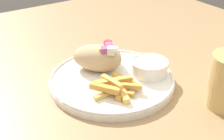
# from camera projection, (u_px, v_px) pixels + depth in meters

# --- Properties ---
(table) EXTENTS (1.27, 1.27, 0.77)m
(table) POSITION_uv_depth(u_px,v_px,m) (115.00, 113.00, 0.74)
(table) COLOR #9E7A51
(table) RESTS_ON ground_plane
(plate) EXTENTS (0.28, 0.28, 0.02)m
(plate) POSITION_uv_depth(u_px,v_px,m) (112.00, 79.00, 0.71)
(plate) COLOR white
(plate) RESTS_ON table
(pita_sandwich_near) EXTENTS (0.13, 0.13, 0.07)m
(pita_sandwich_near) POSITION_uv_depth(u_px,v_px,m) (98.00, 58.00, 0.72)
(pita_sandwich_near) COLOR tan
(pita_sandwich_near) RESTS_ON plate
(pita_sandwich_far) EXTENTS (0.12, 0.12, 0.06)m
(pita_sandwich_far) POSITION_uv_depth(u_px,v_px,m) (102.00, 55.00, 0.75)
(pita_sandwich_far) COLOR tan
(pita_sandwich_far) RESTS_ON plate
(fries_pile) EXTENTS (0.11, 0.11, 0.03)m
(fries_pile) POSITION_uv_depth(u_px,v_px,m) (118.00, 86.00, 0.65)
(fries_pile) COLOR gold
(fries_pile) RESTS_ON plate
(sauce_ramekin) EXTENTS (0.09, 0.09, 0.03)m
(sauce_ramekin) POSITION_uv_depth(u_px,v_px,m) (150.00, 67.00, 0.71)
(sauce_ramekin) COLOR white
(sauce_ramekin) RESTS_ON plate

